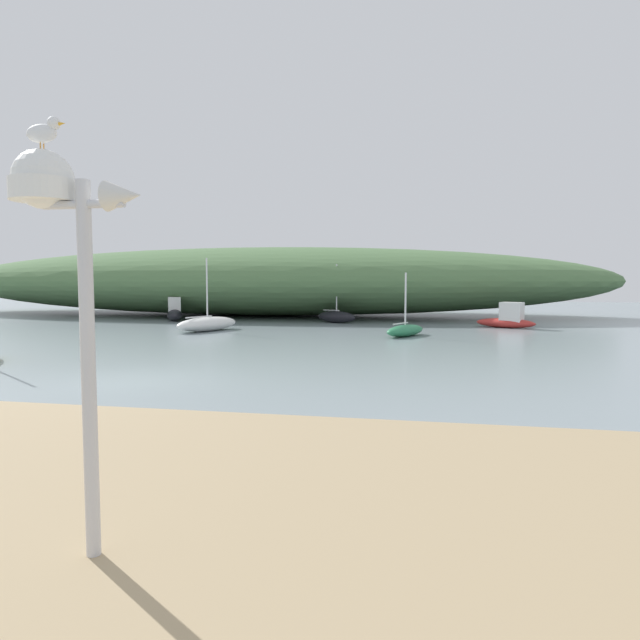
# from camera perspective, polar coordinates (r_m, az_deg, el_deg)

# --- Properties ---
(ground_plane) EXTENTS (120.00, 120.00, 0.00)m
(ground_plane) POSITION_cam_1_polar(r_m,az_deg,el_deg) (14.87, -19.01, -5.98)
(ground_plane) COLOR gray
(distant_hill) EXTENTS (51.24, 15.97, 5.05)m
(distant_hill) POSITION_cam_1_polar(r_m,az_deg,el_deg) (41.95, -6.48, 4.01)
(distant_hill) COLOR #517547
(distant_hill) RESTS_ON ground
(mast_structure) EXTENTS (1.14, 0.53, 3.42)m
(mast_structure) POSITION_cam_1_polar(r_m,az_deg,el_deg) (5.09, -25.50, 9.30)
(mast_structure) COLOR silver
(mast_structure) RESTS_ON beach_sand
(seagull_on_radar) EXTENTS (0.37, 0.13, 0.26)m
(seagull_on_radar) POSITION_cam_1_polar(r_m,az_deg,el_deg) (5.27, -26.81, 17.10)
(seagull_on_radar) COLOR orange
(seagull_on_radar) RESTS_ON mast_structure
(sailboat_inner_mooring) EXTENTS (2.89, 2.14, 3.57)m
(sailboat_inner_mooring) POSITION_cam_1_polar(r_m,az_deg,el_deg) (33.50, 1.73, 0.36)
(sailboat_inner_mooring) COLOR black
(sailboat_inner_mooring) RESTS_ON ground
(sailboat_by_sandbar) EXTENTS (2.75, 4.22, 3.71)m
(sailboat_by_sandbar) POSITION_cam_1_polar(r_m,az_deg,el_deg) (28.53, -11.62, -0.38)
(sailboat_by_sandbar) COLOR white
(sailboat_by_sandbar) RESTS_ON ground
(motorboat_outer_mooring) EXTENTS (2.05, 2.68, 1.53)m
(motorboat_outer_mooring) POSITION_cam_1_polar(r_m,az_deg,el_deg) (36.36, -14.88, 0.79)
(motorboat_outer_mooring) COLOR black
(motorboat_outer_mooring) RESTS_ON ground
(motorboat_west_reach) EXTENTS (3.33, 2.32, 1.40)m
(motorboat_west_reach) POSITION_cam_1_polar(r_m,az_deg,el_deg) (31.48, 18.93, 0.10)
(motorboat_west_reach) COLOR #B72D28
(motorboat_west_reach) RESTS_ON ground
(sailboat_east_reach) EXTENTS (2.15, 3.03, 2.93)m
(sailboat_east_reach) POSITION_cam_1_polar(r_m,az_deg,el_deg) (25.55, 8.85, -1.06)
(sailboat_east_reach) COLOR #287A4C
(sailboat_east_reach) RESTS_ON ground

